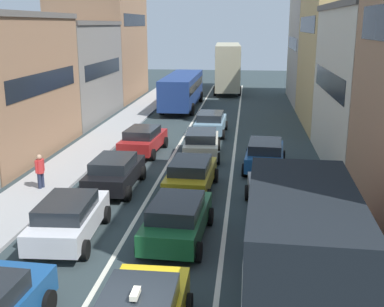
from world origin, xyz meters
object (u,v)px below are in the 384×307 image
at_px(wagon_left_lane_second, 69,218).
at_px(bus_mid_queue_primary, 182,88).
at_px(removalist_box_truck, 298,242).
at_px(hatchback_centre_lane_third, 191,174).
at_px(sedan_left_lane_fourth, 143,140).
at_px(wagon_right_lane_far, 265,154).
at_px(sedan_right_lane_behind_truck, 274,194).
at_px(bus_far_queue_secondary, 228,65).
at_px(sedan_centre_lane_fifth, 211,122).
at_px(sedan_centre_lane_second, 177,218).
at_px(coupe_centre_lane_fourth, 202,143).
at_px(pedestrian_near_kerb, 40,170).
at_px(sedan_left_lane_third, 115,172).

height_order(wagon_left_lane_second, bus_mid_queue_primary, bus_mid_queue_primary).
distance_m(removalist_box_truck, hatchback_centre_lane_third, 9.74).
bearing_deg(sedan_left_lane_fourth, wagon_right_lane_far, -105.78).
relative_size(sedan_right_lane_behind_truck, bus_mid_queue_primary, 0.42).
height_order(sedan_left_lane_fourth, bus_far_queue_secondary, bus_far_queue_secondary).
relative_size(sedan_centre_lane_fifth, wagon_right_lane_far, 0.98).
height_order(sedan_centre_lane_second, wagon_left_lane_second, same).
height_order(coupe_centre_lane_fourth, bus_far_queue_secondary, bus_far_queue_secondary).
xyz_separation_m(sedan_centre_lane_second, sedan_right_lane_behind_truck, (3.35, 2.78, 0.00)).
xyz_separation_m(sedan_centre_lane_second, sedan_left_lane_fourth, (-3.58, 11.21, 0.00)).
relative_size(removalist_box_truck, sedan_right_lane_behind_truck, 1.77).
height_order(hatchback_centre_lane_third, sedan_left_lane_fourth, same).
bearing_deg(sedan_right_lane_behind_truck, sedan_left_lane_fourth, 36.60).
relative_size(removalist_box_truck, hatchback_centre_lane_third, 1.78).
bearing_deg(pedestrian_near_kerb, bus_far_queue_secondary, -82.09).
xyz_separation_m(removalist_box_truck, sedan_right_lane_behind_truck, (-0.22, 6.74, -1.18)).
distance_m(sedan_left_lane_fourth, sedan_centre_lane_fifth, 6.38).
height_order(removalist_box_truck, sedan_centre_lane_second, removalist_box_truck).
height_order(bus_mid_queue_primary, pedestrian_near_kerb, bus_mid_queue_primary).
height_order(removalist_box_truck, wagon_left_lane_second, removalist_box_truck).
relative_size(sedan_left_lane_fourth, wagon_right_lane_far, 1.00).
height_order(hatchback_centre_lane_third, coupe_centre_lane_fourth, same).
distance_m(sedan_centre_lane_second, sedan_left_lane_third, 6.09).
bearing_deg(coupe_centre_lane_fourth, sedan_centre_lane_fifth, -3.58).
bearing_deg(sedan_right_lane_behind_truck, bus_mid_queue_primary, 13.08).
xyz_separation_m(sedan_centre_lane_fifth, sedan_right_lane_behind_truck, (3.50, -13.81, 0.00)).
bearing_deg(sedan_left_lane_third, hatchback_centre_lane_third, -89.74).
distance_m(sedan_centre_lane_fifth, pedestrian_near_kerb, 13.89).
distance_m(sedan_centre_lane_fifth, bus_far_queue_secondary, 21.46).
distance_m(hatchback_centre_lane_third, sedan_centre_lane_fifth, 11.61).
distance_m(wagon_right_lane_far, pedestrian_near_kerb, 10.85).
bearing_deg(sedan_right_lane_behind_truck, pedestrian_near_kerb, 78.35).
relative_size(sedan_left_lane_third, coupe_centre_lane_fourth, 0.98).
relative_size(sedan_right_lane_behind_truck, wagon_right_lane_far, 0.99).
relative_size(sedan_centre_lane_fifth, bus_far_queue_secondary, 0.41).
xyz_separation_m(removalist_box_truck, bus_far_queue_secondary, (-3.56, 41.91, 0.86)).
height_order(sedan_left_lane_third, sedan_centre_lane_fifth, same).
relative_size(wagon_right_lane_far, bus_far_queue_secondary, 0.42).
height_order(sedan_centre_lane_second, bus_far_queue_secondary, bus_far_queue_secondary).
bearing_deg(pedestrian_near_kerb, sedan_centre_lane_fifth, -98.96).
xyz_separation_m(coupe_centre_lane_fourth, sedan_right_lane_behind_truck, (3.56, -8.00, 0.00)).
bearing_deg(bus_mid_queue_primary, coupe_centre_lane_fourth, -168.24).
bearing_deg(sedan_left_lane_fourth, sedan_centre_lane_second, -158.53).
bearing_deg(sedan_left_lane_fourth, bus_mid_queue_primary, 3.15).
bearing_deg(hatchback_centre_lane_third, bus_far_queue_secondary, 2.01).
xyz_separation_m(sedan_centre_lane_second, hatchback_centre_lane_third, (-0.12, 4.98, 0.00)).
relative_size(sedan_centre_lane_fifth, pedestrian_near_kerb, 2.61).
bearing_deg(wagon_left_lane_second, bus_mid_queue_primary, -3.70).
xyz_separation_m(removalist_box_truck, sedan_left_lane_fourth, (-7.14, 15.17, -1.18)).
bearing_deg(sedan_centre_lane_fifth, bus_far_queue_secondary, 0.79).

